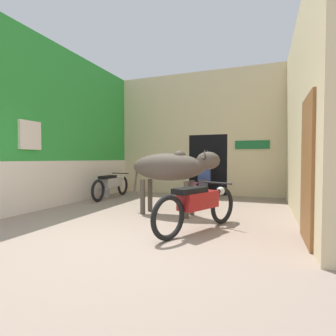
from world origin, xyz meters
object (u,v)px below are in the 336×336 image
plastic_stool (194,189)px  bucket (105,193)px  shopkeeper_seated (204,176)px  motorcycle_near (198,204)px  motorcycle_far (111,184)px  cow (171,168)px

plastic_stool → bucket: plastic_stool is taller
shopkeeper_seated → bucket: bearing=-158.8°
bucket → motorcycle_near: bearing=-36.8°
motorcycle_near → shopkeeper_seated: (-0.76, 3.85, 0.20)m
motorcycle_far → bucket: bearing=166.6°
motorcycle_near → shopkeeper_seated: 3.93m
cow → motorcycle_far: cow is taller
motorcycle_near → shopkeeper_seated: shopkeeper_seated is taller
shopkeeper_seated → plastic_stool: size_ratio=2.67×
motorcycle_near → plastic_stool: bearing=105.6°
cow → plastic_stool: size_ratio=4.31×
motorcycle_near → plastic_stool: 4.01m
cow → motorcycle_near: bearing=-50.5°
motorcycle_far → shopkeeper_seated: (2.63, 1.18, 0.22)m
bucket → plastic_stool: bearing=23.7°
cow → bucket: 3.39m
motorcycle_near → bucket: (-3.65, 2.73, -0.32)m
motorcycle_near → bucket: bearing=143.2°
motorcycle_near → motorcycle_far: size_ratio=0.92×
cow → motorcycle_far: 3.08m
plastic_stool → cow: bearing=-85.3°
shopkeeper_seated → bucket: 3.14m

